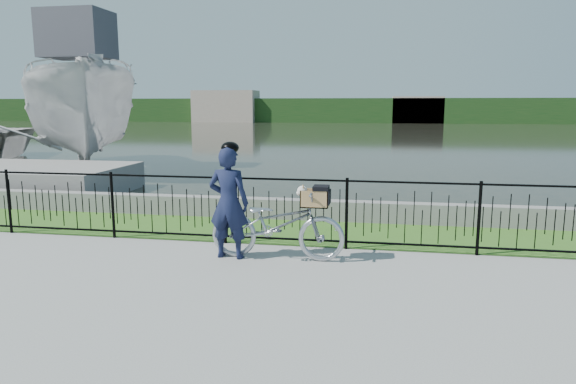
# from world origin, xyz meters

# --- Properties ---
(ground) EXTENTS (120.00, 120.00, 0.00)m
(ground) POSITION_xyz_m (0.00, 0.00, 0.00)
(ground) COLOR gray
(ground) RESTS_ON ground
(grass_strip) EXTENTS (60.00, 2.00, 0.01)m
(grass_strip) POSITION_xyz_m (0.00, 2.60, 0.00)
(grass_strip) COLOR #386620
(grass_strip) RESTS_ON ground
(water) EXTENTS (120.00, 120.00, 0.00)m
(water) POSITION_xyz_m (0.00, 33.00, 0.00)
(water) COLOR #29291F
(water) RESTS_ON ground
(quay_wall) EXTENTS (60.00, 0.30, 0.40)m
(quay_wall) POSITION_xyz_m (0.00, 3.60, 0.20)
(quay_wall) COLOR gray
(quay_wall) RESTS_ON ground
(fence) EXTENTS (14.00, 0.06, 1.15)m
(fence) POSITION_xyz_m (0.00, 1.60, 0.58)
(fence) COLOR black
(fence) RESTS_ON ground
(far_treeline) EXTENTS (120.00, 6.00, 3.00)m
(far_treeline) POSITION_xyz_m (0.00, 60.00, 1.50)
(far_treeline) COLOR #204119
(far_treeline) RESTS_ON ground
(far_building_left) EXTENTS (8.00, 4.00, 4.00)m
(far_building_left) POSITION_xyz_m (-18.00, 58.00, 2.00)
(far_building_left) COLOR #A59485
(far_building_left) RESTS_ON ground
(far_building_right) EXTENTS (6.00, 3.00, 3.20)m
(far_building_right) POSITION_xyz_m (6.00, 58.50, 1.60)
(far_building_right) COLOR #A59485
(far_building_right) RESTS_ON ground
(bicycle_rig) EXTENTS (2.00, 0.70, 1.14)m
(bicycle_rig) POSITION_xyz_m (0.03, 0.90, 0.54)
(bicycle_rig) COLOR #A8ACB4
(bicycle_rig) RESTS_ON ground
(cyclist) EXTENTS (0.64, 0.44, 1.75)m
(cyclist) POSITION_xyz_m (-0.70, 0.84, 0.86)
(cyclist) COLOR #131936
(cyclist) RESTS_ON ground
(boat_near) EXTENTS (8.19, 9.79, 5.44)m
(boat_near) POSITION_xyz_m (-8.84, 10.31, 1.94)
(boat_near) COLOR #B1B1B2
(boat_near) RESTS_ON water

